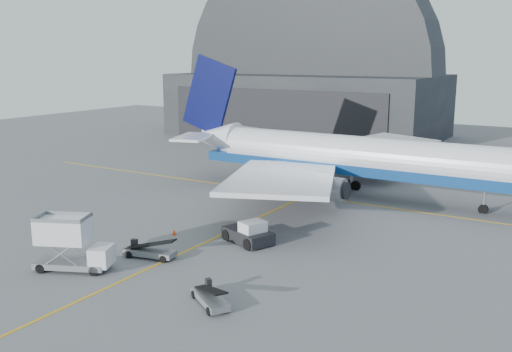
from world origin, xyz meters
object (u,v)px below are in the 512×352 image
Objects in this scene: catering_truck at (71,244)px; belt_loader_b at (210,297)px; airliner at (342,156)px; pushback_tug at (249,234)px; belt_loader_a at (149,251)px.

belt_loader_b is at bearing -22.06° from catering_truck.
airliner is 7.49× the size of catering_truck.
belt_loader_b is (4.37, -11.67, -0.30)m from pushback_tug.
airliner is 32.34m from belt_loader_b.
airliner reaches higher than pushback_tug.
belt_loader_b is (12.31, 0.46, -1.50)m from catering_truck.
belt_loader_a is 1.14× the size of belt_loader_b.
catering_truck reaches higher than pushback_tug.
catering_truck is 6.07m from belt_loader_a.
airliner reaches higher than belt_loader_b.
pushback_tug is 12.46m from belt_loader_b.
catering_truck is 1.35× the size of belt_loader_a.
airliner is 27.94m from belt_loader_a.
belt_loader_a is (-4.69, -27.27, -3.92)m from airliner.
airliner reaches higher than belt_loader_a.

